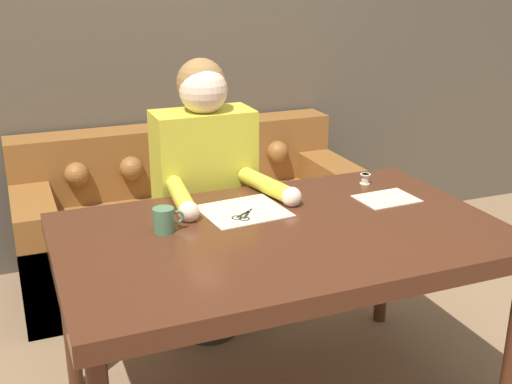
{
  "coord_description": "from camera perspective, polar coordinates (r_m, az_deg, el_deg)",
  "views": [
    {
      "loc": [
        -0.86,
        -1.81,
        1.67
      ],
      "look_at": [
        -0.02,
        0.27,
        0.87
      ],
      "focal_mm": 45.0,
      "sensor_mm": 36.0,
      "label": 1
    }
  ],
  "objects": [
    {
      "name": "pattern_paper_main",
      "position": [
        2.47,
        -1.11,
        -1.69
      ],
      "size": [
        0.33,
        0.3,
        0.0
      ],
      "color": "beige",
      "rests_on": "dining_table"
    },
    {
      "name": "pattern_paper_offcut",
      "position": [
        2.65,
        11.53,
        -0.58
      ],
      "size": [
        0.24,
        0.19,
        0.0
      ],
      "color": "beige",
      "rests_on": "dining_table"
    },
    {
      "name": "person",
      "position": [
        2.87,
        -4.48,
        -0.84
      ],
      "size": [
        0.5,
        0.63,
        1.3
      ],
      "color": "#33281E",
      "rests_on": "ground_plane"
    },
    {
      "name": "couch",
      "position": [
        3.62,
        -5.88,
        -2.69
      ],
      "size": [
        1.84,
        0.77,
        0.81
      ],
      "color": "brown",
      "rests_on": "ground_plane"
    },
    {
      "name": "mug",
      "position": [
        2.29,
        -8.15,
        -2.49
      ],
      "size": [
        0.11,
        0.08,
        0.09
      ],
      "color": "#47704C",
      "rests_on": "dining_table"
    },
    {
      "name": "scissors",
      "position": [
        2.44,
        -0.87,
        -1.96
      ],
      "size": [
        0.2,
        0.2,
        0.01
      ],
      "color": "silver",
      "rests_on": "dining_table"
    },
    {
      "name": "thread_spool",
      "position": [
        2.81,
        9.68,
        1.15
      ],
      "size": [
        0.04,
        0.04,
        0.05
      ],
      "color": "beige",
      "rests_on": "dining_table"
    },
    {
      "name": "dining_table",
      "position": [
        2.33,
        2.31,
        -4.88
      ],
      "size": [
        1.59,
        0.98,
        0.77
      ],
      "color": "#472314",
      "rests_on": "ground_plane"
    },
    {
      "name": "wall_back",
      "position": [
        3.73,
        -8.89,
        13.71
      ],
      "size": [
        8.0,
        0.06,
        2.6
      ],
      "color": "brown",
      "rests_on": "ground_plane"
    }
  ]
}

